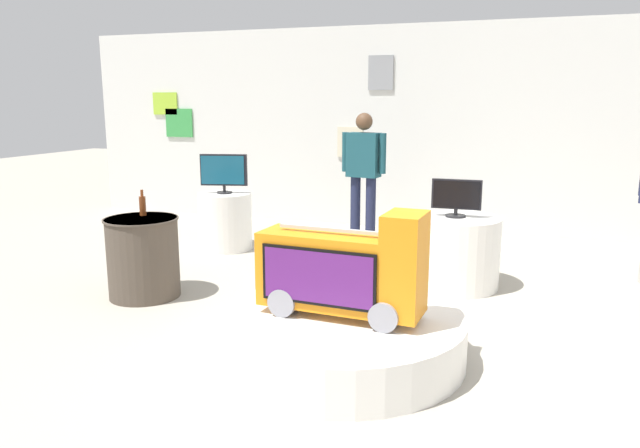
# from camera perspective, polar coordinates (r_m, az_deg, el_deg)

# --- Properties ---
(ground_plane) EXTENTS (30.00, 30.00, 0.00)m
(ground_plane) POSITION_cam_1_polar(r_m,az_deg,el_deg) (4.64, 7.24, -11.28)
(ground_plane) COLOR #A8A091
(back_wall_display) EXTENTS (11.61, 0.13, 2.83)m
(back_wall_display) POSITION_cam_1_polar(r_m,az_deg,el_deg) (8.47, 13.28, 8.74)
(back_wall_display) COLOR silver
(back_wall_display) RESTS_ON ground
(main_display_pedestal) EXTENTS (1.76, 1.76, 0.32)m
(main_display_pedestal) POSITION_cam_1_polar(r_m,az_deg,el_deg) (4.32, 1.95, -10.66)
(main_display_pedestal) COLOR white
(main_display_pedestal) RESTS_ON ground
(novelty_firetruck_tv) EXTENTS (1.17, 0.48, 0.76)m
(novelty_firetruck_tv) POSITION_cam_1_polar(r_m,az_deg,el_deg) (4.15, 2.27, -4.65)
(novelty_firetruck_tv) COLOR gray
(novelty_firetruck_tv) RESTS_ON main_display_pedestal
(display_pedestal_left_rear) EXTENTS (0.88, 0.88, 0.70)m
(display_pedestal_left_rear) POSITION_cam_1_polar(r_m,az_deg,el_deg) (6.03, 12.64, -2.59)
(display_pedestal_left_rear) COLOR white
(display_pedestal_left_rear) RESTS_ON ground
(tv_on_left_rear) EXTENTS (0.48, 0.20, 0.37)m
(tv_on_left_rear) POSITION_cam_1_polar(r_m,az_deg,el_deg) (5.91, 12.87, 2.54)
(tv_on_left_rear) COLOR black
(tv_on_left_rear) RESTS_ON display_pedestal_left_rear
(display_pedestal_center_rear) EXTENTS (0.65, 0.65, 0.70)m
(display_pedestal_center_rear) POSITION_cam_1_polar(r_m,az_deg,el_deg) (7.46, -9.01, 0.27)
(display_pedestal_center_rear) COLOR white
(display_pedestal_center_rear) RESTS_ON ground
(tv_on_center_rear) EXTENTS (0.57, 0.18, 0.48)m
(tv_on_center_rear) POSITION_cam_1_polar(r_m,az_deg,el_deg) (7.36, -9.18, 4.96)
(tv_on_center_rear) COLOR black
(tv_on_center_rear) RESTS_ON display_pedestal_center_rear
(side_table_round) EXTENTS (0.68, 0.68, 0.75)m
(side_table_round) POSITION_cam_1_polar(r_m,az_deg,el_deg) (5.80, -16.50, -3.01)
(side_table_round) COLOR #4C4238
(side_table_round) RESTS_ON ground
(bottle_on_side_table) EXTENTS (0.06, 0.06, 0.24)m
(bottle_on_side_table) POSITION_cam_1_polar(r_m,az_deg,el_deg) (5.83, -16.56, 1.74)
(bottle_on_side_table) COLOR brown
(bottle_on_side_table) RESTS_ON side_table_round
(shopper_browsing_rear) EXTENTS (0.55, 0.26, 1.67)m
(shopper_browsing_rear) POSITION_cam_1_polar(r_m,az_deg,el_deg) (7.14, 4.16, 5.02)
(shopper_browsing_rear) COLOR #1E233F
(shopper_browsing_rear) RESTS_ON ground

